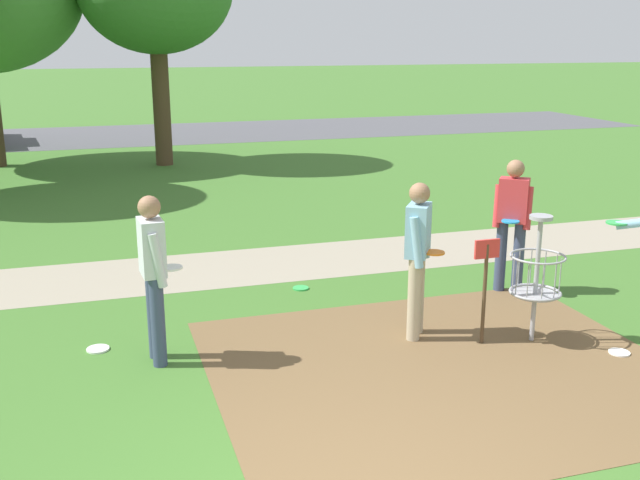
# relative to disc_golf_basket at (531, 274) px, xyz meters

# --- Properties ---
(dirt_tee_pad) EXTENTS (4.51, 3.93, 0.01)m
(dirt_tee_pad) POSITION_rel_disc_golf_basket_xyz_m (-1.18, -0.39, -0.75)
(dirt_tee_pad) COLOR brown
(dirt_tee_pad) RESTS_ON ground
(disc_golf_basket) EXTENTS (0.98, 0.58, 1.39)m
(disc_golf_basket) POSITION_rel_disc_golf_basket_xyz_m (0.00, 0.00, 0.00)
(disc_golf_basket) COLOR #9E9EA3
(disc_golf_basket) RESTS_ON ground
(player_foreground_watching) EXTENTS (0.41, 0.48, 1.71)m
(player_foreground_watching) POSITION_rel_disc_golf_basket_xyz_m (-3.85, 0.64, 0.21)
(player_foreground_watching) COLOR #384260
(player_foreground_watching) RESTS_ON ground
(player_throwing) EXTENTS (0.45, 0.48, 1.71)m
(player_throwing) POSITION_rel_disc_golf_basket_xyz_m (-1.09, 0.48, 0.21)
(player_throwing) COLOR tan
(player_throwing) RESTS_ON ground
(player_waiting_left) EXTENTS (0.47, 0.45, 1.71)m
(player_waiting_left) POSITION_rel_disc_golf_basket_xyz_m (0.67, 1.50, 0.21)
(player_waiting_left) COLOR #384260
(player_waiting_left) RESTS_ON ground
(frisbee_near_basket) EXTENTS (0.22, 0.22, 0.02)m
(frisbee_near_basket) POSITION_rel_disc_golf_basket_xyz_m (0.74, -0.59, -0.74)
(frisbee_near_basket) COLOR white
(frisbee_near_basket) RESTS_ON ground
(frisbee_by_tee) EXTENTS (0.21, 0.21, 0.02)m
(frisbee_by_tee) POSITION_rel_disc_golf_basket_xyz_m (-1.86, 2.37, -0.74)
(frisbee_by_tee) COLOR green
(frisbee_by_tee) RESTS_ON ground
(frisbee_mid_grass) EXTENTS (0.23, 0.23, 0.02)m
(frisbee_mid_grass) POSITION_rel_disc_golf_basket_xyz_m (-4.43, 1.11, -0.74)
(frisbee_mid_grass) COLOR white
(frisbee_mid_grass) RESTS_ON ground
(parking_lot_strip) EXTENTS (36.00, 6.00, 0.01)m
(parking_lot_strip) POSITION_rel_disc_golf_basket_xyz_m (-2.80, 19.31, -0.75)
(parking_lot_strip) COLOR #4C4C51
(parking_lot_strip) RESTS_ON ground
(gravel_path) EXTENTS (40.00, 1.74, 0.00)m
(gravel_path) POSITION_rel_disc_golf_basket_xyz_m (-2.80, 3.55, -0.75)
(gravel_path) COLOR gray
(gravel_path) RESTS_ON ground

